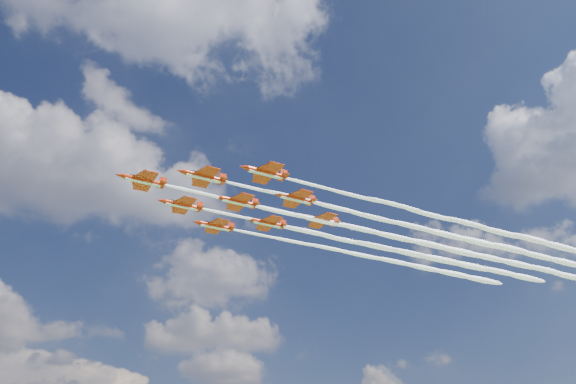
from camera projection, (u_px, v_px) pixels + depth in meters
name	position (u px, v px, depth m)	size (l,w,h in m)	color
jet_lead	(327.00, 222.00, 139.49)	(97.87, 23.53, 2.77)	#B8250A
jet_row2_port	(381.00, 219.00, 137.99)	(97.87, 23.53, 2.77)	#B8250A
jet_row2_starb	(348.00, 240.00, 149.86)	(97.87, 23.53, 2.77)	#B8250A
jet_row3_port	(437.00, 216.00, 136.50)	(97.87, 23.53, 2.77)	#B8250A
jet_row3_centre	(399.00, 238.00, 148.37)	(97.87, 23.53, 2.77)	#B8250A
jet_row3_starb	(367.00, 256.00, 160.24)	(97.87, 23.53, 2.77)	#B8250A
jet_row4_port	(451.00, 235.00, 146.87)	(97.87, 23.53, 2.77)	#B8250A
jet_row4_starb	(414.00, 254.00, 158.74)	(97.87, 23.53, 2.77)	#B8250A
jet_tail	(463.00, 252.00, 157.25)	(97.87, 23.53, 2.77)	#B8250A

